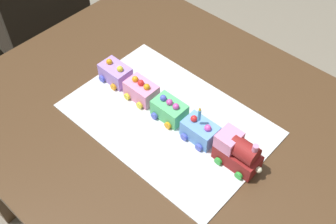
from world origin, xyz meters
The scene contains 9 objects.
dining_table centered at (0.00, 0.00, 0.63)m, with size 1.40×1.00×0.74m.
chair centered at (1.03, -0.16, 0.47)m, with size 0.44×0.44×0.86m.
cake_board centered at (0.07, 0.01, 0.74)m, with size 0.60×0.40×0.00m, color silver.
cake_locomotive centered at (-0.17, 0.00, 0.79)m, with size 0.14×0.08×0.12m.
cake_car_tanker_sky_blue centered at (-0.04, 0.00, 0.77)m, with size 0.10×0.08×0.07m.
cake_car_gondola_mint_green centered at (0.07, 0.00, 0.77)m, with size 0.10×0.08×0.07m.
cake_car_flatbed_bubblegum centered at (0.19, 0.00, 0.77)m, with size 0.10×0.08×0.07m.
cake_car_hopper_lavender centered at (0.31, 0.00, 0.77)m, with size 0.10×0.08×0.07m.
birthday_candle centered at (-0.04, 0.00, 0.84)m, with size 0.01×0.01×0.05m.
Camera 1 is at (-0.46, 0.59, 1.68)m, focal length 43.52 mm.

